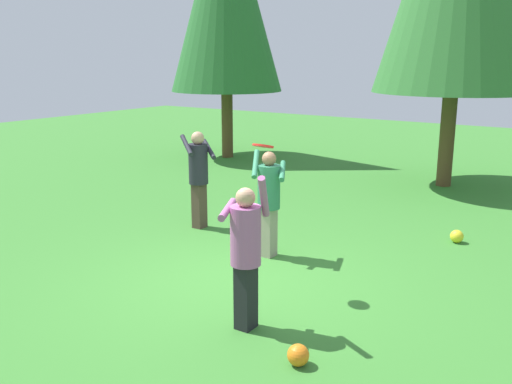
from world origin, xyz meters
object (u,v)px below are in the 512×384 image
(person_bystander, at_px, (198,171))
(frisbee, at_px, (263,146))
(person_catcher, at_px, (269,195))
(ball_yellow, at_px, (457,236))
(ball_orange, at_px, (298,355))
(person_thrower, at_px, (246,246))

(person_bystander, height_order, frisbee, frisbee)
(person_catcher, relative_size, frisbee, 5.83)
(person_bystander, distance_m, ball_yellow, 4.51)
(person_catcher, distance_m, person_bystander, 1.91)
(frisbee, distance_m, ball_yellow, 4.15)
(person_bystander, relative_size, ball_orange, 7.75)
(person_thrower, xyz_separation_m, ball_yellow, (1.18, 4.38, -0.86))
(ball_yellow, bearing_deg, person_catcher, -134.67)
(person_catcher, bearing_deg, frisbee, 0.00)
(frisbee, relative_size, ball_yellow, 1.29)
(person_catcher, xyz_separation_m, person_bystander, (-1.83, 0.55, 0.07))
(person_catcher, xyz_separation_m, ball_orange, (1.95, -2.48, -0.85))
(frisbee, bearing_deg, ball_yellow, 64.24)
(person_bystander, bearing_deg, ball_yellow, 56.94)
(person_thrower, xyz_separation_m, person_bystander, (-2.88, 2.66, 0.06))
(person_bystander, relative_size, frisbee, 6.20)
(person_thrower, relative_size, ball_yellow, 8.32)
(person_catcher, xyz_separation_m, ball_yellow, (2.24, 2.27, -0.86))
(frisbee, bearing_deg, person_thrower, -66.46)
(person_catcher, relative_size, ball_orange, 7.30)
(person_thrower, distance_m, frisbee, 1.45)
(person_catcher, bearing_deg, ball_orange, 8.93)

